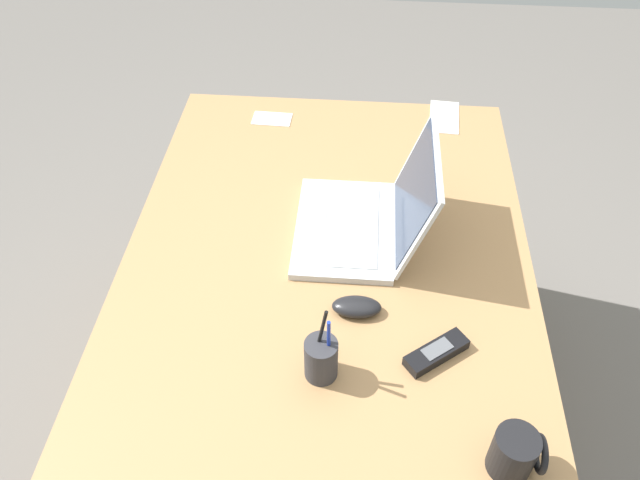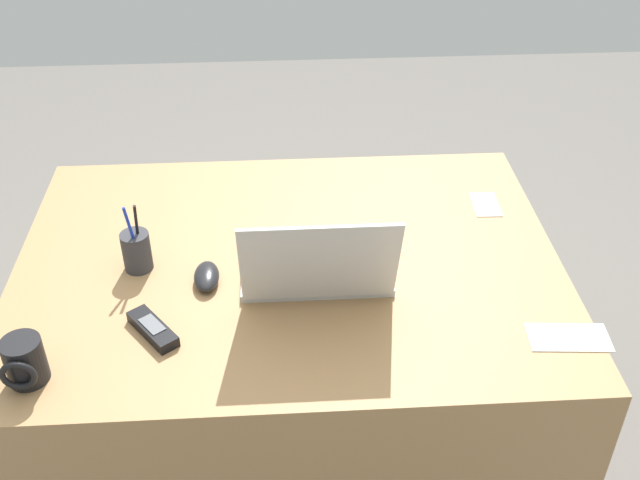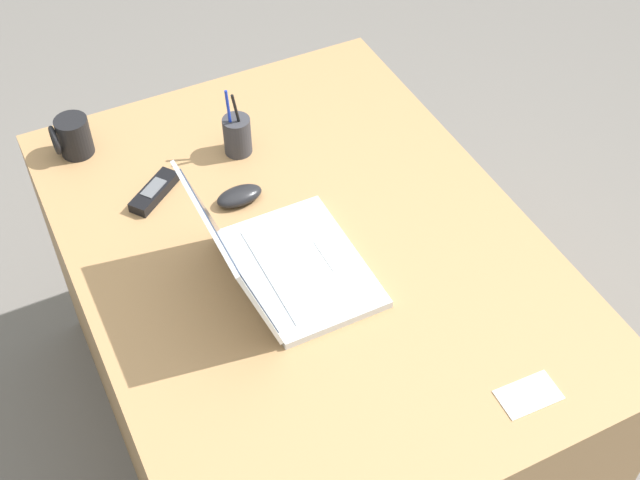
{
  "view_description": "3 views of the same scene",
  "coord_description": "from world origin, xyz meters",
  "views": [
    {
      "loc": [
        1.05,
        0.07,
        1.81
      ],
      "look_at": [
        0.01,
        -0.02,
        0.77
      ],
      "focal_mm": 35.7,
      "sensor_mm": 36.0,
      "label": 1
    },
    {
      "loc": [
        0.02,
        1.44,
        1.82
      ],
      "look_at": [
        -0.07,
        0.05,
        0.82
      ],
      "focal_mm": 42.9,
      "sensor_mm": 36.0,
      "label": 2
    },
    {
      "loc": [
        -1.11,
        0.52,
        2.06
      ],
      "look_at": [
        -0.06,
        -0.0,
        0.81
      ],
      "focal_mm": 47.52,
      "sensor_mm": 36.0,
      "label": 3
    }
  ],
  "objects": [
    {
      "name": "coffee_mug_white",
      "position": [
        0.51,
        0.36,
        0.79
      ],
      "size": [
        0.08,
        0.09,
        0.1
      ],
      "color": "black",
      "rests_on": "desk"
    },
    {
      "name": "laptop",
      "position": [
        -0.06,
        0.09,
        0.79
      ],
      "size": [
        0.34,
        0.32,
        0.25
      ],
      "color": "silver",
      "rests_on": "desk"
    },
    {
      "name": "paper_note_near_laptop",
      "position": [
        -0.57,
        0.31,
        0.74
      ],
      "size": [
        0.17,
        0.1,
        0.0
      ],
      "primitive_type": "cube",
      "rotation": [
        0.0,
        0.0,
        -0.08
      ],
      "color": "white",
      "rests_on": "desk"
    },
    {
      "name": "paper_note_left",
      "position": [
        -0.52,
        -0.2,
        0.74
      ],
      "size": [
        0.07,
        0.12,
        0.0
      ],
      "primitive_type": "cube",
      "rotation": [
        0.0,
        0.0,
        -0.04
      ],
      "color": "white",
      "rests_on": "desk"
    },
    {
      "name": "cordless_phone",
      "position": [
        0.29,
        0.24,
        0.75
      ],
      "size": [
        0.12,
        0.14,
        0.03
      ],
      "color": "black",
      "rests_on": "desk"
    },
    {
      "name": "pen_holder",
      "position": [
        0.35,
        0.01,
        0.79
      ],
      "size": [
        0.07,
        0.07,
        0.18
      ],
      "color": "#333338",
      "rests_on": "desk"
    },
    {
      "name": "desk",
      "position": [
        0.0,
        0.0,
        0.37
      ],
      "size": [
        1.28,
        0.95,
        0.74
      ],
      "primitive_type": "cube",
      "color": "#A87C4F",
      "rests_on": "ground"
    },
    {
      "name": "ground_plane",
      "position": [
        0.0,
        0.0,
        0.0
      ],
      "size": [
        6.0,
        6.0,
        0.0
      ],
      "primitive_type": "plane",
      "color": "slate"
    },
    {
      "name": "computer_mouse",
      "position": [
        0.19,
        0.07,
        0.75
      ],
      "size": [
        0.06,
        0.11,
        0.03
      ],
      "primitive_type": "ellipsoid",
      "rotation": [
        0.0,
        0.0,
        0.02
      ],
      "color": "black",
      "rests_on": "desk"
    }
  ]
}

